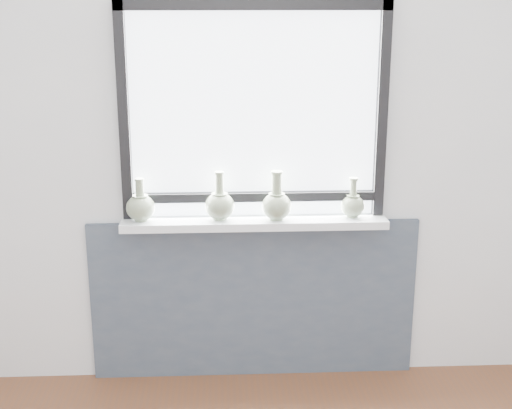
{
  "coord_description": "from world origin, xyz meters",
  "views": [
    {
      "loc": [
        -0.16,
        -1.67,
        1.97
      ],
      "look_at": [
        0.0,
        1.55,
        1.02
      ],
      "focal_mm": 50.0,
      "sensor_mm": 36.0,
      "label": 1
    }
  ],
  "objects_px": {
    "vase_b": "(220,204)",
    "vase_c": "(277,204)",
    "vase_d": "(353,204)",
    "windowsill": "(254,222)",
    "vase_a": "(141,206)"
  },
  "relations": [
    {
      "from": "windowsill",
      "to": "vase_d",
      "type": "xyz_separation_m",
      "value": [
        0.49,
        0.01,
        0.08
      ]
    },
    {
      "from": "vase_a",
      "to": "windowsill",
      "type": "bearing_deg",
      "value": 0.34
    },
    {
      "from": "vase_b",
      "to": "vase_c",
      "type": "height_order",
      "value": "vase_c"
    },
    {
      "from": "vase_c",
      "to": "vase_d",
      "type": "relative_size",
      "value": 1.22
    },
    {
      "from": "vase_b",
      "to": "vase_d",
      "type": "distance_m",
      "value": 0.66
    },
    {
      "from": "vase_b",
      "to": "vase_d",
      "type": "height_order",
      "value": "vase_b"
    },
    {
      "from": "vase_d",
      "to": "vase_c",
      "type": "bearing_deg",
      "value": -176.24
    },
    {
      "from": "vase_c",
      "to": "windowsill",
      "type": "bearing_deg",
      "value": 170.88
    },
    {
      "from": "windowsill",
      "to": "vase_a",
      "type": "xyz_separation_m",
      "value": [
        -0.56,
        -0.0,
        0.09
      ]
    },
    {
      "from": "vase_a",
      "to": "vase_c",
      "type": "distance_m",
      "value": 0.67
    },
    {
      "from": "vase_a",
      "to": "vase_d",
      "type": "xyz_separation_m",
      "value": [
        1.05,
        0.01,
        -0.01
      ]
    },
    {
      "from": "vase_a",
      "to": "vase_b",
      "type": "distance_m",
      "value": 0.39
    },
    {
      "from": "vase_b",
      "to": "windowsill",
      "type": "bearing_deg",
      "value": 0.54
    },
    {
      "from": "windowsill",
      "to": "vase_b",
      "type": "relative_size",
      "value": 5.44
    },
    {
      "from": "vase_a",
      "to": "vase_b",
      "type": "xyz_separation_m",
      "value": [
        0.39,
        0.0,
        0.0
      ]
    }
  ]
}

